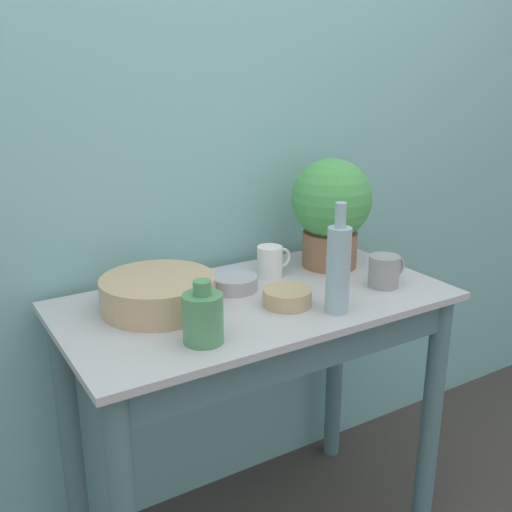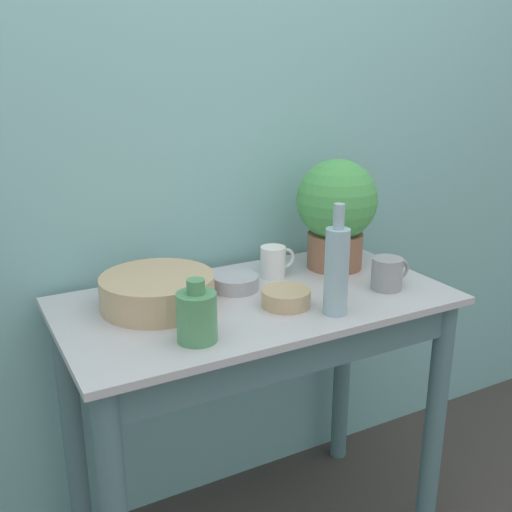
{
  "view_description": "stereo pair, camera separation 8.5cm",
  "coord_description": "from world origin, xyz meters",
  "px_view_note": "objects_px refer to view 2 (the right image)",
  "views": [
    {
      "loc": [
        -0.79,
        -1.02,
        1.44
      ],
      "look_at": [
        0.0,
        0.28,
        0.95
      ],
      "focal_mm": 42.0,
      "sensor_mm": 36.0,
      "label": 1
    },
    {
      "loc": [
        -0.72,
        -1.06,
        1.44
      ],
      "look_at": [
        0.0,
        0.28,
        0.95
      ],
      "focal_mm": 42.0,
      "sensor_mm": 36.0,
      "label": 2
    }
  ],
  "objects_px": {
    "bottle_tall": "(337,269)",
    "bowl_small_tan": "(286,298)",
    "bowl_small_steel": "(236,282)",
    "mug_grey": "(387,273)",
    "mug_white": "(274,262)",
    "bottle_short": "(197,315)",
    "potted_plant": "(336,209)",
    "bowl_wash_large": "(158,291)"
  },
  "relations": [
    {
      "from": "bowl_wash_large",
      "to": "bowl_small_steel",
      "type": "height_order",
      "value": "bowl_wash_large"
    },
    {
      "from": "mug_white",
      "to": "bowl_small_tan",
      "type": "height_order",
      "value": "mug_white"
    },
    {
      "from": "bottle_short",
      "to": "mug_white",
      "type": "relative_size",
      "value": 1.34
    },
    {
      "from": "bowl_small_tan",
      "to": "bowl_small_steel",
      "type": "height_order",
      "value": "bowl_small_tan"
    },
    {
      "from": "bottle_tall",
      "to": "bowl_small_steel",
      "type": "xyz_separation_m",
      "value": [
        -0.15,
        0.27,
        -0.1
      ]
    },
    {
      "from": "bowl_small_tan",
      "to": "bowl_small_steel",
      "type": "xyz_separation_m",
      "value": [
        -0.06,
        0.17,
        -0.0
      ]
    },
    {
      "from": "mug_white",
      "to": "bowl_small_tan",
      "type": "relative_size",
      "value": 0.86
    },
    {
      "from": "bottle_short",
      "to": "bowl_small_tan",
      "type": "xyz_separation_m",
      "value": [
        0.29,
        0.08,
        -0.04
      ]
    },
    {
      "from": "bottle_short",
      "to": "bowl_small_steel",
      "type": "distance_m",
      "value": 0.34
    },
    {
      "from": "bowl_small_tan",
      "to": "bowl_small_steel",
      "type": "relative_size",
      "value": 0.98
    },
    {
      "from": "mug_grey",
      "to": "bowl_small_tan",
      "type": "relative_size",
      "value": 0.94
    },
    {
      "from": "bottle_tall",
      "to": "mug_white",
      "type": "distance_m",
      "value": 0.32
    },
    {
      "from": "mug_white",
      "to": "bottle_short",
      "type": "bearing_deg",
      "value": -141.72
    },
    {
      "from": "potted_plant",
      "to": "bowl_small_steel",
      "type": "height_order",
      "value": "potted_plant"
    },
    {
      "from": "bowl_small_tan",
      "to": "bowl_small_steel",
      "type": "bearing_deg",
      "value": 110.85
    },
    {
      "from": "mug_white",
      "to": "potted_plant",
      "type": "bearing_deg",
      "value": -3.84
    },
    {
      "from": "bowl_wash_large",
      "to": "bowl_small_tan",
      "type": "relative_size",
      "value": 2.29
    },
    {
      "from": "mug_white",
      "to": "bowl_small_tan",
      "type": "xyz_separation_m",
      "value": [
        -0.08,
        -0.21,
        -0.02
      ]
    },
    {
      "from": "bottle_short",
      "to": "mug_grey",
      "type": "height_order",
      "value": "bottle_short"
    },
    {
      "from": "potted_plant",
      "to": "bottle_tall",
      "type": "height_order",
      "value": "potted_plant"
    },
    {
      "from": "bowl_wash_large",
      "to": "mug_white",
      "type": "xyz_separation_m",
      "value": [
        0.39,
        0.06,
        0.0
      ]
    },
    {
      "from": "bowl_wash_large",
      "to": "mug_grey",
      "type": "xyz_separation_m",
      "value": [
        0.62,
        -0.18,
        0.0
      ]
    },
    {
      "from": "bowl_small_tan",
      "to": "mug_white",
      "type": "bearing_deg",
      "value": 68.3
    },
    {
      "from": "bottle_tall",
      "to": "mug_white",
      "type": "height_order",
      "value": "bottle_tall"
    },
    {
      "from": "bowl_small_steel",
      "to": "bottle_tall",
      "type": "bearing_deg",
      "value": -61.32
    },
    {
      "from": "bowl_wash_large",
      "to": "bottle_tall",
      "type": "bearing_deg",
      "value": -33.7
    },
    {
      "from": "bottle_tall",
      "to": "bowl_small_tan",
      "type": "height_order",
      "value": "bottle_tall"
    },
    {
      "from": "bottle_tall",
      "to": "bowl_small_tan",
      "type": "distance_m",
      "value": 0.17
    },
    {
      "from": "potted_plant",
      "to": "mug_white",
      "type": "distance_m",
      "value": 0.25
    },
    {
      "from": "potted_plant",
      "to": "bowl_small_steel",
      "type": "relative_size",
      "value": 2.56
    },
    {
      "from": "potted_plant",
      "to": "bottle_short",
      "type": "relative_size",
      "value": 2.26
    },
    {
      "from": "bowl_wash_large",
      "to": "mug_white",
      "type": "distance_m",
      "value": 0.39
    },
    {
      "from": "bottle_tall",
      "to": "bowl_small_tan",
      "type": "xyz_separation_m",
      "value": [
        -0.08,
        0.1,
        -0.1
      ]
    },
    {
      "from": "potted_plant",
      "to": "bottle_short",
      "type": "xyz_separation_m",
      "value": [
        -0.58,
        -0.28,
        -0.12
      ]
    },
    {
      "from": "bowl_small_tan",
      "to": "bottle_tall",
      "type": "bearing_deg",
      "value": -50.61
    },
    {
      "from": "bowl_small_steel",
      "to": "bowl_small_tan",
      "type": "bearing_deg",
      "value": -69.15
    },
    {
      "from": "bottle_short",
      "to": "mug_grey",
      "type": "xyz_separation_m",
      "value": [
        0.61,
        0.05,
        -0.02
      ]
    },
    {
      "from": "bowl_wash_large",
      "to": "bottle_short",
      "type": "relative_size",
      "value": 1.99
    },
    {
      "from": "potted_plant",
      "to": "bowl_wash_large",
      "type": "height_order",
      "value": "potted_plant"
    },
    {
      "from": "bottle_tall",
      "to": "mug_white",
      "type": "xyz_separation_m",
      "value": [
        -0.0,
        0.32,
        -0.07
      ]
    },
    {
      "from": "bowl_small_steel",
      "to": "mug_grey",
      "type": "bearing_deg",
      "value": -27.44
    },
    {
      "from": "mug_grey",
      "to": "bowl_small_steel",
      "type": "relative_size",
      "value": 0.93
    }
  ]
}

